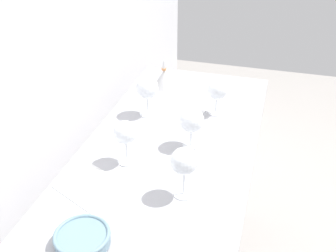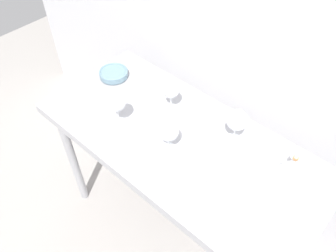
{
  "view_description": "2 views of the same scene",
  "coord_description": "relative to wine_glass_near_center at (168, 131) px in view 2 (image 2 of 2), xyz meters",
  "views": [
    {
      "loc": [
        -1.27,
        -0.36,
        1.78
      ],
      "look_at": [
        0.06,
        0.03,
        0.93
      ],
      "focal_mm": 43.03,
      "sensor_mm": 36.0,
      "label": 1
    },
    {
      "loc": [
        0.65,
        -0.81,
        2.09
      ],
      "look_at": [
        -0.04,
        -0.04,
        0.98
      ],
      "focal_mm": 35.91,
      "sensor_mm": 36.0,
      "label": 2
    }
  ],
  "objects": [
    {
      "name": "ground_plane",
      "position": [
        0.0,
        0.08,
        -1.01
      ],
      "size": [
        6.0,
        6.0,
        0.0
      ],
      "primitive_type": "plane",
      "color": "#9E9994"
    },
    {
      "name": "back_wall",
      "position": [
        0.0,
        0.57,
        0.29
      ],
      "size": [
        3.8,
        0.04,
        2.6
      ],
      "primitive_type": "cube",
      "color": "silver",
      "rests_on": "ground_plane"
    },
    {
      "name": "steel_counter",
      "position": [
        0.0,
        0.08,
        -0.22
      ],
      "size": [
        1.4,
        0.65,
        0.9
      ],
      "color": "#A2A2A7",
      "rests_on": "ground_plane"
    },
    {
      "name": "wine_glass_near_center",
      "position": [
        0.0,
        0.0,
        0.0
      ],
      "size": [
        0.09,
        0.09,
        0.16
      ],
      "color": "white",
      "rests_on": "steel_counter"
    },
    {
      "name": "wine_glass_near_left",
      "position": [
        -0.28,
        -0.04,
        0.02
      ],
      "size": [
        0.09,
        0.09,
        0.18
      ],
      "color": "white",
      "rests_on": "steel_counter"
    },
    {
      "name": "wine_glass_far_right",
      "position": [
        0.2,
        0.24,
        0.01
      ],
      "size": [
        0.1,
        0.1,
        0.18
      ],
      "color": "white",
      "rests_on": "steel_counter"
    },
    {
      "name": "wine_glass_near_right",
      "position": [
        0.29,
        -0.05,
        0.0
      ],
      "size": [
        0.09,
        0.09,
        0.16
      ],
      "color": "white",
      "rests_on": "steel_counter"
    },
    {
      "name": "wine_glass_far_left",
      "position": [
        -0.16,
        0.2,
        0.01
      ],
      "size": [
        0.09,
        0.09,
        0.17
      ],
      "color": "white",
      "rests_on": "steel_counter"
    },
    {
      "name": "tasting_sheet_upper",
      "position": [
        0.33,
        0.1,
        -0.11
      ],
      "size": [
        0.19,
        0.25,
        0.0
      ],
      "primitive_type": "cube",
      "rotation": [
        0.0,
        0.0,
        -0.26
      ],
      "color": "white",
      "rests_on": "steel_counter"
    },
    {
      "name": "tasting_sheet_lower",
      "position": [
        -0.34,
        0.25,
        -0.11
      ],
      "size": [
        0.26,
        0.29,
        0.0
      ],
      "primitive_type": "cube",
      "rotation": [
        0.0,
        0.0,
        -0.42
      ],
      "color": "white",
      "rests_on": "steel_counter"
    },
    {
      "name": "tasting_bowl",
      "position": [
        -0.56,
        0.18,
        -0.09
      ],
      "size": [
        0.16,
        0.16,
        0.04
      ],
      "color": "#4C4C4C",
      "rests_on": "steel_counter"
    },
    {
      "name": "decanter_funnel",
      "position": [
        0.48,
        0.25,
        -0.07
      ],
      "size": [
        0.11,
        0.11,
        0.14
      ],
      "color": "#BCBCBC",
      "rests_on": "steel_counter"
    }
  ]
}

